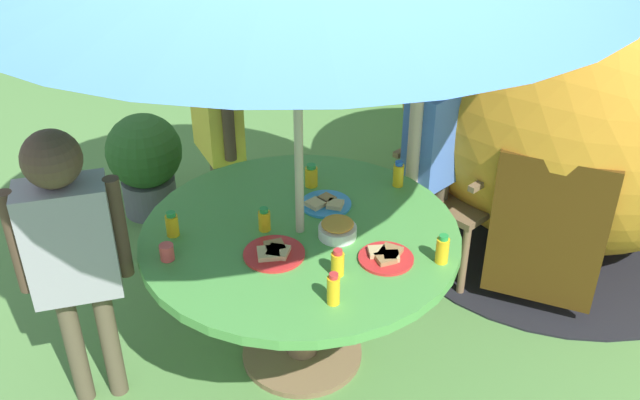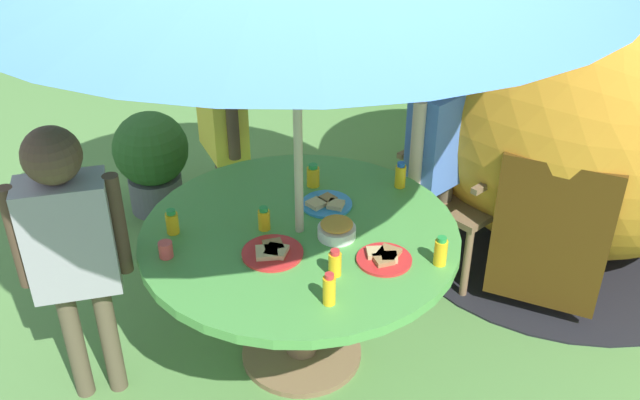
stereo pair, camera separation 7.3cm
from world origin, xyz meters
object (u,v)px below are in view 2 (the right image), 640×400
at_px(plate_far_left, 326,204).
at_px(juice_bottle_near_left, 441,252).
at_px(child_in_yellow_shirt, 221,110).
at_px(juice_bottle_far_right, 329,290).
at_px(snack_bowl, 337,229).
at_px(child_in_blue_shirt, 442,138).
at_px(potted_plant, 152,158).
at_px(cup_near, 166,250).
at_px(child_in_grey_shirt, 69,237).
at_px(juice_bottle_center_back, 313,176).
at_px(garden_table, 300,255).
at_px(plate_front_edge, 384,258).
at_px(plate_near_right, 272,252).
at_px(wooden_chair, 474,173).
at_px(juice_bottle_mid_left, 335,263).
at_px(juice_bottle_mid_right, 264,219).
at_px(juice_bottle_back_edge, 172,222).
at_px(juice_bottle_center_front, 400,175).
at_px(dome_tent, 587,97).

distance_m(plate_far_left, juice_bottle_near_left, 0.61).
relative_size(child_in_yellow_shirt, juice_bottle_far_right, 9.69).
xyz_separation_m(snack_bowl, juice_bottle_near_left, (0.44, 0.03, 0.02)).
bearing_deg(child_in_blue_shirt, snack_bowl, 9.33).
relative_size(juice_bottle_near_left, juice_bottle_far_right, 0.94).
relative_size(potted_plant, cup_near, 9.49).
distance_m(child_in_grey_shirt, juice_bottle_center_back, 1.10).
height_order(garden_table, plate_front_edge, plate_front_edge).
bearing_deg(juice_bottle_far_right, snack_bowl, 114.07).
relative_size(garden_table, child_in_grey_shirt, 1.04).
bearing_deg(plate_near_right, child_in_grey_shirt, -147.69).
height_order(plate_front_edge, plate_near_right, same).
distance_m(potted_plant, child_in_yellow_shirt, 0.75).
distance_m(garden_table, juice_bottle_far_right, 0.52).
relative_size(child_in_yellow_shirt, plate_far_left, 5.68).
bearing_deg(child_in_yellow_shirt, plate_near_right, -8.14).
distance_m(wooden_chair, juice_bottle_mid_left, 1.37).
distance_m(child_in_grey_shirt, plate_near_right, 0.78).
bearing_deg(plate_far_left, child_in_blue_shirt, 66.55).
distance_m(plate_front_edge, plate_far_left, 0.46).
bearing_deg(garden_table, potted_plant, 154.36).
bearing_deg(cup_near, juice_bottle_mid_right, 56.54).
xyz_separation_m(juice_bottle_mid_right, juice_bottle_back_edge, (-0.32, -0.21, 0.00)).
distance_m(plate_far_left, juice_bottle_center_back, 0.19).
relative_size(juice_bottle_center_front, juice_bottle_center_back, 1.14).
bearing_deg(wooden_chair, child_in_blue_shirt, -91.95).
relative_size(wooden_chair, child_in_grey_shirt, 0.72).
height_order(child_in_blue_shirt, juice_bottle_mid_right, child_in_blue_shirt).
xyz_separation_m(child_in_grey_shirt, juice_bottle_mid_left, (0.94, 0.42, -0.06)).
height_order(dome_tent, juice_bottle_far_right, dome_tent).
bearing_deg(plate_near_right, wooden_chair, 73.40).
relative_size(snack_bowl, juice_bottle_back_edge, 1.44).
relative_size(wooden_chair, cup_near, 13.84).
relative_size(child_in_yellow_shirt, juice_bottle_center_front, 10.22).
relative_size(plate_near_right, juice_bottle_mid_right, 2.33).
height_order(plate_far_left, plate_near_right, same).
relative_size(juice_bottle_near_left, juice_bottle_mid_right, 1.18).
distance_m(child_in_grey_shirt, juice_bottle_mid_left, 1.03).
bearing_deg(juice_bottle_back_edge, plate_near_right, 8.80).
height_order(potted_plant, child_in_grey_shirt, child_in_grey_shirt).
relative_size(plate_front_edge, cup_near, 3.29).
bearing_deg(plate_near_right, juice_bottle_back_edge, -171.20).
relative_size(plate_far_left, plate_near_right, 0.91).
xyz_separation_m(garden_table, plate_front_edge, (0.40, -0.02, 0.14)).
relative_size(plate_near_right, juice_bottle_near_left, 1.98).
height_order(juice_bottle_center_front, juice_bottle_mid_left, juice_bottle_center_front).
bearing_deg(plate_near_right, juice_bottle_near_left, 23.52).
height_order(juice_bottle_center_back, juice_bottle_mid_left, juice_bottle_mid_left).
bearing_deg(potted_plant, garden_table, -25.64).
xyz_separation_m(snack_bowl, cup_near, (-0.53, -0.45, -0.00)).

